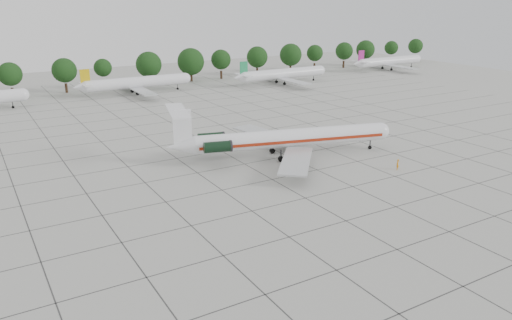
{
  "coord_description": "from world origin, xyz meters",
  "views": [
    {
      "loc": [
        -35.95,
        -56.02,
        24.83
      ],
      "look_at": [
        -2.87,
        -0.33,
        3.5
      ],
      "focal_mm": 35.0,
      "sensor_mm": 36.0,
      "label": 1
    }
  ],
  "objects_px": {
    "bg_airliner_c": "(137,83)",
    "main_airliner": "(280,139)",
    "bg_airliner_d": "(283,74)",
    "ground_crew": "(398,164)",
    "bg_airliner_e": "(389,61)"
  },
  "relations": [
    {
      "from": "ground_crew",
      "to": "bg_airliner_d",
      "type": "height_order",
      "value": "bg_airliner_d"
    },
    {
      "from": "main_airliner",
      "to": "bg_airliner_d",
      "type": "xyz_separation_m",
      "value": [
        39.81,
        58.98,
        -0.2
      ]
    },
    {
      "from": "ground_crew",
      "to": "bg_airliner_c",
      "type": "distance_m",
      "value": 81.2
    },
    {
      "from": "bg_airliner_c",
      "to": "bg_airliner_e",
      "type": "height_order",
      "value": "same"
    },
    {
      "from": "ground_crew",
      "to": "bg_airliner_e",
      "type": "distance_m",
      "value": 110.21
    },
    {
      "from": "ground_crew",
      "to": "bg_airliner_c",
      "type": "bearing_deg",
      "value": -118.04
    },
    {
      "from": "bg_airliner_c",
      "to": "bg_airliner_d",
      "type": "distance_m",
      "value": 42.59
    },
    {
      "from": "ground_crew",
      "to": "bg_airliner_c",
      "type": "relative_size",
      "value": 0.06
    },
    {
      "from": "main_airliner",
      "to": "bg_airliner_e",
      "type": "xyz_separation_m",
      "value": [
        88.71,
        64.79,
        -0.2
      ]
    },
    {
      "from": "bg_airliner_d",
      "to": "bg_airliner_e",
      "type": "relative_size",
      "value": 1.0
    },
    {
      "from": "bg_airliner_d",
      "to": "bg_airliner_c",
      "type": "bearing_deg",
      "value": 170.81
    },
    {
      "from": "ground_crew",
      "to": "main_airliner",
      "type": "bearing_deg",
      "value": -88.12
    },
    {
      "from": "bg_airliner_c",
      "to": "main_airliner",
      "type": "bearing_deg",
      "value": -88.05
    },
    {
      "from": "main_airliner",
      "to": "bg_airliner_e",
      "type": "bearing_deg",
      "value": 51.15
    },
    {
      "from": "bg_airliner_e",
      "to": "bg_airliner_d",
      "type": "bearing_deg",
      "value": -173.22
    }
  ]
}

